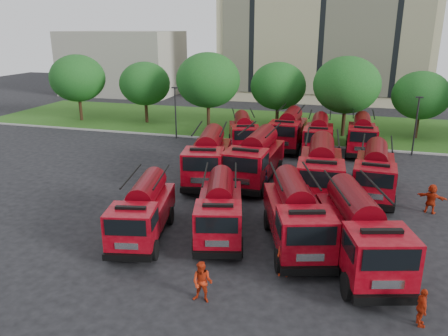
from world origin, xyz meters
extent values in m
plane|color=black|center=(0.00, 0.00, 0.00)|extent=(140.00, 140.00, 0.00)
cube|color=#224F15|center=(0.00, 26.00, 0.06)|extent=(70.00, 16.00, 0.12)
cube|color=gray|center=(0.00, 17.90, 0.07)|extent=(70.00, 0.30, 0.14)
cube|color=beige|center=(2.00, 48.00, 12.50)|extent=(30.00, 14.00, 25.00)
cube|color=black|center=(2.00, 40.90, 12.50)|extent=(28.00, 0.15, 22.00)
cube|color=gray|center=(-30.00, 44.00, 5.00)|extent=(18.00, 12.00, 10.00)
cylinder|color=#382314|center=(-24.00, 22.00, 1.31)|extent=(0.36, 0.36, 2.62)
ellipsoid|color=#123F14|center=(-24.00, 22.00, 5.03)|extent=(6.30, 6.30, 5.36)
cylinder|color=#382314|center=(-16.00, 23.00, 1.19)|extent=(0.36, 0.36, 2.38)
ellipsoid|color=#123F14|center=(-16.00, 23.00, 4.56)|extent=(5.71, 5.71, 4.86)
cylinder|color=#382314|center=(-8.00, 21.50, 1.40)|extent=(0.36, 0.36, 2.80)
ellipsoid|color=#123F14|center=(-8.00, 21.50, 5.36)|extent=(6.72, 6.72, 5.71)
cylinder|color=#382314|center=(-1.00, 24.00, 1.22)|extent=(0.36, 0.36, 2.45)
ellipsoid|color=#123F14|center=(-1.00, 24.00, 4.69)|extent=(5.88, 5.88, 5.00)
cylinder|color=#382314|center=(6.00, 22.50, 1.36)|extent=(0.36, 0.36, 2.73)
ellipsoid|color=#123F14|center=(6.00, 22.50, 5.23)|extent=(6.55, 6.55, 5.57)
cylinder|color=#382314|center=(13.00, 23.50, 1.14)|extent=(0.36, 0.36, 2.27)
ellipsoid|color=#123F14|center=(13.00, 23.50, 4.36)|extent=(5.46, 5.46, 4.64)
cylinder|color=black|center=(-10.00, 17.20, 2.50)|extent=(0.14, 0.14, 5.00)
cube|color=black|center=(-10.00, 17.20, 5.05)|extent=(0.60, 0.25, 0.12)
cylinder|color=black|center=(12.00, 17.20, 2.50)|extent=(0.14, 0.14, 5.00)
cube|color=black|center=(12.00, 17.20, 5.05)|extent=(0.60, 0.25, 0.12)
cube|color=black|center=(-3.56, -3.33, 0.59)|extent=(3.38, 6.70, 0.27)
cube|color=black|center=(-2.89, -6.50, 0.55)|extent=(2.28, 0.70, 0.32)
cube|color=maroon|center=(-3.10, -5.48, 1.62)|extent=(2.61, 2.43, 1.78)
cube|color=black|center=(-2.89, -6.48, 2.03)|extent=(1.89, 0.44, 0.78)
cube|color=maroon|center=(-3.77, -2.35, 1.33)|extent=(3.06, 4.58, 1.19)
cylinder|color=#4C0208|center=(-3.77, -2.35, 2.30)|extent=(2.14, 4.04, 1.37)
cylinder|color=black|center=(-4.09, -5.87, 0.50)|extent=(0.52, 1.05, 1.01)
cylinder|color=black|center=(-2.04, -5.44, 0.50)|extent=(0.52, 1.05, 1.01)
cylinder|color=black|center=(-4.93, -1.94, 0.50)|extent=(0.52, 1.05, 1.01)
cylinder|color=black|center=(-2.87, -1.50, 0.50)|extent=(0.52, 1.05, 1.01)
cube|color=black|center=(0.22, -1.97, 0.60)|extent=(3.64, 6.77, 0.28)
cube|color=black|center=(1.03, -5.14, 0.55)|extent=(2.29, 0.79, 0.32)
cube|color=maroon|center=(0.77, -4.12, 1.63)|extent=(2.68, 2.52, 1.79)
cube|color=black|center=(1.02, -5.11, 2.05)|extent=(1.88, 0.52, 0.78)
cube|color=maroon|center=(-0.03, -0.99, 1.33)|extent=(3.23, 4.66, 1.20)
cylinder|color=#4C0208|center=(-0.03, -0.99, 2.31)|extent=(2.29, 4.09, 1.38)
cylinder|color=black|center=(-0.21, -4.55, 0.51)|extent=(0.56, 1.06, 1.01)
cylinder|color=black|center=(1.84, -4.03, 0.51)|extent=(0.56, 1.06, 1.01)
cylinder|color=black|center=(-1.21, -0.63, 0.51)|extent=(0.56, 1.06, 1.01)
cylinder|color=black|center=(0.84, -0.11, 0.51)|extent=(0.56, 1.06, 1.01)
cube|color=black|center=(4.24, -2.02, 0.66)|extent=(4.32, 7.44, 0.30)
cube|color=black|center=(5.31, -5.45, 0.61)|extent=(2.49, 0.99, 0.35)
cube|color=maroon|center=(4.96, -4.34, 1.79)|extent=(3.02, 2.86, 1.97)
cube|color=black|center=(5.30, -5.42, 2.25)|extent=(2.04, 0.68, 0.86)
cube|color=maroon|center=(3.91, -0.96, 1.46)|extent=(3.74, 5.17, 1.31)
cylinder|color=#4C0208|center=(3.91, -0.96, 2.54)|extent=(2.71, 4.50, 1.52)
cylinder|color=black|center=(3.91, -4.88, 0.56)|extent=(0.67, 1.17, 1.11)
cylinder|color=black|center=(6.13, -4.19, 0.56)|extent=(0.67, 1.17, 1.11)
cylinder|color=black|center=(2.59, -0.63, 0.56)|extent=(0.67, 1.17, 1.11)
cylinder|color=black|center=(4.81, 0.06, 0.56)|extent=(0.67, 1.17, 1.11)
cube|color=black|center=(7.31, -3.23, 0.68)|extent=(4.39, 7.71, 0.31)
cube|color=black|center=(8.37, -6.79, 0.63)|extent=(2.58, 1.00, 0.37)
cube|color=maroon|center=(8.02, -5.64, 1.86)|extent=(3.11, 2.94, 2.04)
cube|color=black|center=(8.36, -6.76, 2.33)|extent=(2.12, 0.68, 0.89)
cube|color=maroon|center=(6.98, -2.13, 1.52)|extent=(3.83, 5.35, 1.36)
cylinder|color=#4C0208|center=(6.98, -2.13, 2.63)|extent=(2.76, 4.66, 1.57)
cylinder|color=black|center=(6.93, -6.18, 0.58)|extent=(0.68, 1.21, 1.15)
cylinder|color=black|center=(9.24, -5.50, 0.58)|extent=(0.68, 1.21, 1.15)
cylinder|color=black|center=(5.62, -1.77, 0.58)|extent=(0.68, 1.21, 1.15)
cylinder|color=black|center=(7.93, -1.08, 0.58)|extent=(0.68, 1.21, 1.15)
cube|color=black|center=(-3.03, 6.13, 0.70)|extent=(3.79, 7.85, 0.32)
cube|color=black|center=(-2.34, 2.38, 0.64)|extent=(2.69, 0.75, 0.38)
cube|color=maroon|center=(-2.57, 3.60, 1.91)|extent=(3.02, 2.80, 2.10)
cube|color=black|center=(-2.35, 2.41, 2.39)|extent=(2.23, 0.46, 0.91)
cube|color=maroon|center=(-3.25, 7.30, 1.56)|extent=(3.48, 5.34, 1.40)
cylinder|color=#4C0208|center=(-3.25, 7.30, 2.70)|extent=(2.40, 4.73, 1.61)
cylinder|color=black|center=(-3.74, 3.16, 0.59)|extent=(0.58, 1.23, 1.18)
cylinder|color=black|center=(-1.31, 3.61, 0.59)|extent=(0.58, 1.23, 1.18)
cylinder|color=black|center=(-4.60, 7.81, 0.59)|extent=(0.58, 1.23, 1.18)
cylinder|color=black|center=(-2.17, 8.26, 0.59)|extent=(0.58, 1.23, 1.18)
cube|color=black|center=(0.29, 6.75, 0.71)|extent=(2.88, 7.74, 0.33)
cube|color=black|center=(0.09, 2.89, 0.65)|extent=(2.73, 0.41, 0.38)
cube|color=maroon|center=(0.16, 4.14, 1.93)|extent=(2.78, 2.53, 2.12)
cube|color=black|center=(0.09, 2.92, 2.42)|extent=(2.29, 0.17, 0.93)
cube|color=maroon|center=(0.35, 7.94, 1.58)|extent=(2.92, 5.14, 1.42)
cylinder|color=#4C0208|center=(0.35, 7.94, 2.74)|extent=(1.86, 4.65, 1.63)
cylinder|color=black|center=(-1.11, 3.98, 0.60)|extent=(0.44, 1.22, 1.20)
cylinder|color=black|center=(1.40, 3.86, 0.60)|extent=(0.44, 1.22, 1.20)
cylinder|color=black|center=(-0.86, 8.77, 0.60)|extent=(0.44, 1.22, 1.20)
cylinder|color=black|center=(1.64, 8.64, 0.60)|extent=(0.44, 1.22, 1.20)
cube|color=black|center=(4.94, 5.23, 0.72)|extent=(2.99, 7.90, 0.33)
cube|color=black|center=(5.16, 1.30, 0.67)|extent=(2.79, 0.43, 0.39)
cube|color=maroon|center=(5.09, 2.57, 1.97)|extent=(2.85, 2.59, 2.16)
cube|color=black|center=(5.16, 1.33, 2.47)|extent=(2.33, 0.19, 0.94)
cube|color=maroon|center=(4.87, 6.45, 1.61)|extent=(3.00, 5.25, 1.44)
cylinder|color=#4C0208|center=(4.87, 6.45, 2.79)|extent=(1.92, 4.75, 1.66)
cylinder|color=black|center=(3.82, 2.28, 0.61)|extent=(0.46, 1.24, 1.22)
cylinder|color=black|center=(6.37, 2.42, 0.61)|extent=(0.46, 1.24, 1.22)
cylinder|color=black|center=(3.55, 7.15, 0.61)|extent=(0.46, 1.24, 1.22)
cylinder|color=black|center=(6.10, 7.30, 0.61)|extent=(0.46, 1.24, 1.22)
cube|color=black|center=(8.34, 6.32, 0.65)|extent=(2.69, 7.11, 0.30)
cube|color=black|center=(8.13, 2.78, 0.60)|extent=(2.51, 0.39, 0.35)
cube|color=maroon|center=(8.20, 3.93, 1.77)|extent=(2.57, 2.33, 1.95)
cube|color=black|center=(8.13, 2.81, 2.22)|extent=(2.10, 0.17, 0.85)
cube|color=maroon|center=(8.40, 7.42, 1.45)|extent=(2.71, 4.73, 1.30)
cylinder|color=#4C0208|center=(8.40, 7.42, 2.51)|extent=(1.74, 4.27, 1.50)
cylinder|color=black|center=(7.04, 3.80, 0.55)|extent=(0.41, 1.12, 1.10)
cylinder|color=black|center=(9.33, 3.67, 0.55)|extent=(0.41, 1.12, 1.10)
cylinder|color=black|center=(7.29, 8.18, 0.55)|extent=(0.41, 1.12, 1.10)
cylinder|color=black|center=(9.59, 8.05, 0.55)|extent=(0.41, 1.12, 1.10)
cube|color=black|center=(-2.58, 15.07, 0.62)|extent=(4.07, 6.99, 0.28)
cube|color=black|center=(-1.57, 11.86, 0.57)|extent=(2.33, 0.94, 0.33)
cube|color=maroon|center=(-1.90, 12.90, 1.68)|extent=(2.84, 2.69, 1.85)
cube|color=black|center=(-1.58, 11.89, 2.11)|extent=(1.91, 0.64, 0.81)
cube|color=maroon|center=(-2.90, 16.07, 1.38)|extent=(3.52, 4.86, 1.23)
cylinder|color=#4C0208|center=(-2.90, 16.07, 2.38)|extent=(2.55, 4.23, 1.42)
cylinder|color=black|center=(-2.89, 12.39, 0.52)|extent=(0.63, 1.10, 1.04)
cylinder|color=black|center=(-0.80, 13.05, 0.52)|extent=(0.63, 1.10, 1.04)
cylinder|color=black|center=(-4.14, 16.38, 0.52)|extent=(0.63, 1.10, 1.04)
cylinder|color=black|center=(-2.05, 17.03, 0.52)|extent=(0.63, 1.10, 1.04)
cube|color=black|center=(1.22, 16.94, 0.67)|extent=(2.53, 7.27, 0.31)
cube|color=black|center=(1.14, 13.29, 0.62)|extent=(2.58, 0.32, 0.36)
cube|color=maroon|center=(1.17, 14.47, 1.83)|extent=(2.58, 2.32, 2.01)
cube|color=black|center=(1.14, 13.32, 2.29)|extent=(2.16, 0.10, 0.88)
cube|color=maroon|center=(1.25, 18.08, 1.49)|extent=(2.63, 4.80, 1.34)
cylinder|color=#4C0208|center=(1.25, 18.08, 2.59)|extent=(1.64, 4.36, 1.55)
cylinder|color=black|center=(-0.02, 14.29, 0.57)|extent=(0.39, 1.14, 1.13)
cylinder|color=black|center=(2.35, 14.24, 0.57)|extent=(0.39, 1.14, 1.13)
cylinder|color=black|center=(0.08, 18.83, 0.57)|extent=(0.39, 1.14, 1.13)
cylinder|color=black|center=(2.45, 18.77, 0.57)|extent=(0.39, 1.14, 1.13)
cube|color=black|center=(4.03, 15.74, 0.63)|extent=(2.47, 6.87, 0.29)
cube|color=black|center=(4.15, 12.30, 0.58)|extent=(2.43, 0.33, 0.34)
cube|color=maroon|center=(4.11, 13.41, 1.72)|extent=(2.45, 2.22, 1.89)
cube|color=black|center=(4.15, 12.33, 2.16)|extent=(2.04, 0.12, 0.83)
cube|color=maroon|center=(4.00, 16.81, 1.41)|extent=(2.53, 4.55, 1.26)
cylinder|color=#4C0208|center=(4.00, 16.81, 2.44)|extent=(1.60, 4.13, 1.46)
cylinder|color=black|center=(3.01, 13.18, 0.53)|extent=(0.38, 1.08, 1.07)
cylinder|color=black|center=(5.24, 13.26, 0.53)|extent=(0.38, 1.08, 1.07)
cylinder|color=black|center=(2.86, 17.45, 0.53)|extent=(0.38, 1.08, 1.07)
cylinder|color=black|center=(5.09, 17.53, 0.53)|extent=(0.38, 1.08, 1.07)
cube|color=black|center=(7.69, 17.07, 0.63)|extent=(2.24, 6.81, 0.29)
cube|color=black|center=(7.69, 13.61, 0.58)|extent=(2.43, 0.24, 0.34)
cube|color=maroon|center=(7.69, 14.73, 1.73)|extent=(2.38, 2.14, 1.90)
cube|color=black|center=(7.69, 13.64, 2.16)|extent=(2.04, 0.05, 0.83)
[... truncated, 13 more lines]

